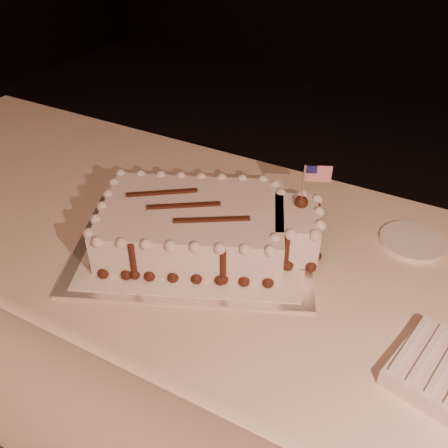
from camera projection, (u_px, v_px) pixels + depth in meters
The scene contains 5 objects.
banquet_table at pixel (233, 352), 1.39m from camera, with size 2.40×0.80×0.75m, color #FFE1C5.
cake_board at pixel (194, 243), 1.17m from camera, with size 0.54×0.41×0.01m, color white.
doily at pixel (194, 242), 1.17m from camera, with size 0.48×0.37×0.00m, color white.
sheet_cake at pixel (206, 225), 1.14m from camera, with size 0.53×0.42×0.20m.
side_plate at pixel (413, 241), 1.17m from camera, with size 0.15×0.15×0.01m, color white.
Camera 1 is at (0.41, -0.21, 1.48)m, focal length 40.00 mm.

